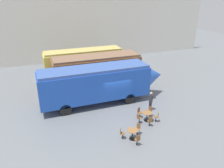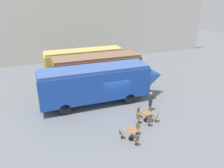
{
  "view_description": "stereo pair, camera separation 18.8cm",
  "coord_description": "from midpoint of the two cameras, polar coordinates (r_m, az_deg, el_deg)",
  "views": [
    {
      "loc": [
        -6.76,
        -17.04,
        9.64
      ],
      "look_at": [
        0.03,
        1.0,
        1.6
      ],
      "focal_mm": 35.0,
      "sensor_mm": 36.0,
      "label": 1
    },
    {
      "loc": [
        -6.58,
        -17.11,
        9.64
      ],
      "look_at": [
        0.03,
        1.0,
        1.6
      ],
      "focal_mm": 35.0,
      "sensor_mm": 36.0,
      "label": 2
    }
  ],
  "objects": [
    {
      "name": "backdrop_wall",
      "position": [
        33.69,
        -8.66,
        13.61
      ],
      "size": [
        44.0,
        0.15,
        9.0
      ],
      "color": "silver",
      "rests_on": "ground_plane"
    },
    {
      "name": "cafe_chair_4",
      "position": [
        17.39,
        10.07,
        -9.43
      ],
      "size": [
        0.36,
        0.38,
        0.87
      ],
      "rotation": [
        0.0,
        0.0,
        13.92
      ],
      "color": "black",
      "rests_on": "ground_plane"
    },
    {
      "name": "cafe_table_near",
      "position": [
        17.99,
        9.34,
        -7.87
      ],
      "size": [
        0.85,
        0.85,
        0.77
      ],
      "color": "black",
      "rests_on": "ground_plane"
    },
    {
      "name": "cafe_chair_2",
      "position": [
        18.45,
        7.35,
        -7.24
      ],
      "size": [
        0.38,
        0.4,
        0.87
      ],
      "rotation": [
        0.0,
        0.0,
        11.41
      ],
      "color": "black",
      "rests_on": "ground_plane"
    },
    {
      "name": "cafe_chair_1",
      "position": [
        18.69,
        10.14,
        -6.99
      ],
      "size": [
        0.4,
        0.4,
        0.87
      ],
      "rotation": [
        0.0,
        0.0,
        10.15
      ],
      "color": "black",
      "rests_on": "ground_plane"
    },
    {
      "name": "visitor_person",
      "position": [
        19.43,
        10.29,
        -4.28
      ],
      "size": [
        0.34,
        0.34,
        1.77
      ],
      "color": "#262633",
      "rests_on": "ground_plane"
    },
    {
      "name": "passenger_coach_wooden",
      "position": [
        24.0,
        -3.7,
        4.39
      ],
      "size": [
        9.51,
        2.83,
        3.45
      ],
      "color": "brown",
      "rests_on": "ground_plane"
    },
    {
      "name": "cafe_chair_7",
      "position": [
        16.38,
        6.94,
        -11.43
      ],
      "size": [
        0.4,
        0.39,
        0.87
      ],
      "rotation": [
        0.0,
        0.0,
        9.99
      ],
      "color": "black",
      "rests_on": "ground_plane"
    },
    {
      "name": "cafe_chair_0",
      "position": [
        18.06,
        11.86,
        -8.28
      ],
      "size": [
        0.4,
        0.39,
        0.87
      ],
      "rotation": [
        0.0,
        0.0,
        8.9
      ],
      "color": "black",
      "rests_on": "ground_plane"
    },
    {
      "name": "cafe_chair_5",
      "position": [
        15.87,
        2.66,
        -12.52
      ],
      "size": [
        0.4,
        0.39,
        0.87
      ],
      "rotation": [
        0.0,
        0.0,
        5.8
      ],
      "color": "black",
      "rests_on": "ground_plane"
    },
    {
      "name": "ground_plane",
      "position": [
        20.71,
        1.12,
        -5.11
      ],
      "size": [
        80.0,
        80.0,
        0.0
      ],
      "primitive_type": "plane",
      "color": "slate"
    },
    {
      "name": "cafe_chair_3",
      "position": [
        17.64,
        7.17,
        -8.74
      ],
      "size": [
        0.37,
        0.36,
        0.87
      ],
      "rotation": [
        0.0,
        0.0,
        12.67
      ],
      "color": "black",
      "rests_on": "ground_plane"
    },
    {
      "name": "cafe_table_mid",
      "position": [
        15.8,
        5.48,
        -12.48
      ],
      "size": [
        0.78,
        0.78,
        0.77
      ],
      "color": "black",
      "rests_on": "ground_plane"
    },
    {
      "name": "passenger_coach_vintage",
      "position": [
        27.3,
        -7.02,
        6.08
      ],
      "size": [
        9.52,
        2.41,
        3.32
      ],
      "color": "#E0C64C",
      "rests_on": "ground_plane"
    },
    {
      "name": "cafe_chair_6",
      "position": [
        15.3,
        6.83,
        -14.19
      ],
      "size": [
        0.36,
        0.36,
        0.87
      ],
      "rotation": [
        0.0,
        0.0,
        7.89
      ],
      "color": "black",
      "rests_on": "ground_plane"
    },
    {
      "name": "streamlined_locomotive",
      "position": [
        20.21,
        -1.95,
        0.63
      ],
      "size": [
        12.02,
        2.69,
        3.55
      ],
      "color": "blue",
      "rests_on": "ground_plane"
    }
  ]
}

